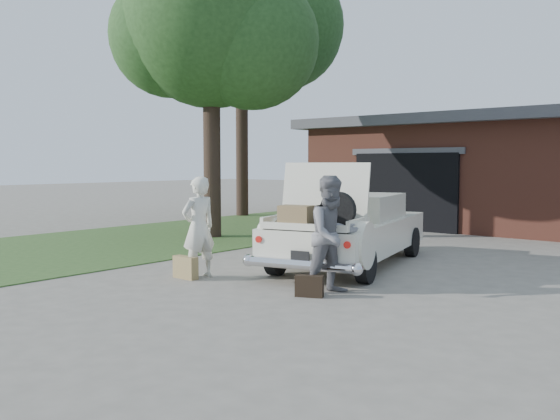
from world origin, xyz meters
The scene contains 10 objects.
ground centered at (0.00, 0.00, 0.00)m, with size 90.00×90.00×0.00m, color gray.
grass_strip centered at (-5.50, 3.00, 0.01)m, with size 6.00×16.00×0.02m, color #2D4C1E.
house centered at (0.98, 11.47, 1.67)m, with size 12.80×7.80×3.30m.
tree_left centered at (-4.46, 3.30, 5.29)m, with size 5.11×4.45×7.76m.
tree_back centered at (-8.20, 8.38, 7.22)m, with size 6.79×5.90×10.49m.
sedan centered at (0.52, 2.01, 0.68)m, with size 2.85×4.94×1.92m.
woman_left centered at (-0.74, -0.63, 0.85)m, with size 0.62×0.41×1.69m, color silver.
woman_right centered at (1.67, -0.19, 0.87)m, with size 0.84×0.66×1.73m, color slate.
suitcase_left centered at (-0.86, -0.82, 0.19)m, with size 0.48×0.15×0.37m, color #9A834E.
suitcase_right centered at (1.54, -0.59, 0.16)m, with size 0.40×0.13×0.31m, color black.
Camera 1 is at (6.57, -7.28, 1.91)m, focal length 38.00 mm.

